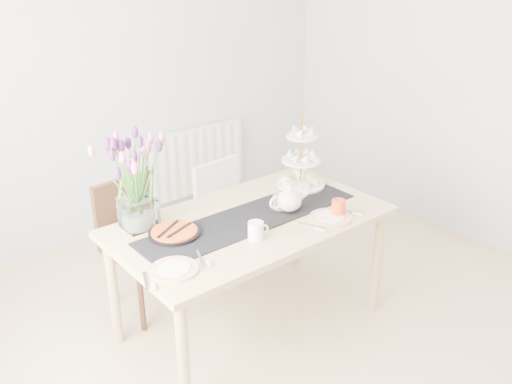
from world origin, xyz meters
TOP-DOWN VIEW (x-y plane):
  - room_shell at (0.00, 0.00)m, footprint 4.50×4.50m
  - radiator at (0.50, 2.19)m, footprint 1.20×0.08m
  - dining_table at (-0.13, 0.49)m, footprint 1.60×0.90m
  - chair_brown at (-0.54, 1.16)m, footprint 0.48×0.48m
  - chair_white at (0.19, 1.16)m, footprint 0.43×0.43m
  - table_runner at (-0.13, 0.49)m, footprint 1.40×0.35m
  - tulip_vase at (-0.68, 0.81)m, footprint 0.65×0.65m
  - cake_stand at (0.43, 0.66)m, footprint 0.32×0.32m
  - teapot at (0.11, 0.42)m, footprint 0.29×0.26m
  - cream_jug at (0.49, 0.73)m, footprint 0.10×0.10m
  - tart_tin at (-0.58, 0.59)m, footprint 0.28×0.28m
  - mug_grey at (0.09, 0.48)m, footprint 0.09×0.09m
  - mug_white at (-0.26, 0.28)m, footprint 0.11×0.11m
  - mug_orange at (0.30, 0.20)m, footprint 0.12×0.12m
  - plate_left at (-0.77, 0.29)m, footprint 0.31×0.31m
  - plate_right at (0.23, 0.20)m, footprint 0.32×0.32m

SIDE VIEW (x-z plane):
  - radiator at x=0.50m, z-range 0.15..0.75m
  - chair_white at x=0.19m, z-range 0.06..0.88m
  - chair_brown at x=-0.54m, z-range 0.07..0.94m
  - dining_table at x=-0.13m, z-range 0.30..1.05m
  - table_runner at x=-0.13m, z-range 0.75..0.76m
  - plate_left at x=-0.77m, z-range 0.75..0.76m
  - plate_right at x=0.23m, z-range 0.75..0.76m
  - tart_tin at x=-0.58m, z-range 0.75..0.78m
  - cream_jug at x=0.49m, z-range 0.75..0.83m
  - mug_orange at x=0.30m, z-range 0.75..0.85m
  - mug_grey at x=0.09m, z-range 0.75..0.85m
  - mug_white at x=-0.26m, z-range 0.75..0.85m
  - teapot at x=0.11m, z-range 0.75..0.90m
  - cake_stand at x=0.43m, z-range 0.65..1.12m
  - tulip_vase at x=-0.68m, z-range 0.83..1.38m
  - room_shell at x=0.00m, z-range -0.95..3.55m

